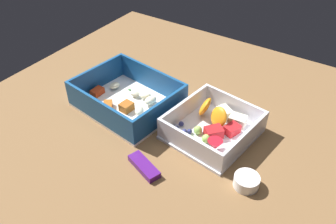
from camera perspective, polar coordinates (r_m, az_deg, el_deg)
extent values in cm
cube|color=brown|center=(74.36, -0.53, -1.14)|extent=(80.00, 80.00, 2.00)
cube|color=white|center=(76.46, -6.55, 1.09)|extent=(22.19, 18.70, 0.60)
cube|color=#19518C|center=(69.02, -1.08, -0.14)|extent=(2.70, 16.15, 5.52)
cube|color=#19518C|center=(81.08, -11.55, 5.57)|extent=(2.70, 16.15, 5.52)
cube|color=#19518C|center=(70.79, -11.27, 0.14)|extent=(18.97, 3.07, 5.52)
cube|color=#19518C|center=(79.09, -2.63, 5.46)|extent=(18.97, 3.07, 5.52)
ellipsoid|color=beige|center=(77.03, -3.67, 2.67)|extent=(2.90, 2.86, 1.20)
ellipsoid|color=beige|center=(75.28, -2.88, 1.94)|extent=(2.59, 3.32, 1.50)
ellipsoid|color=beige|center=(74.24, 0.74, 1.16)|extent=(2.70, 2.82, 1.16)
ellipsoid|color=beige|center=(72.78, -4.72, 0.24)|extent=(2.93, 3.22, 1.32)
ellipsoid|color=beige|center=(81.02, -8.74, 4.32)|extent=(2.24, 2.84, 1.27)
ellipsoid|color=beige|center=(77.89, -5.43, 2.99)|extent=(2.49, 1.89, 1.15)
ellipsoid|color=beige|center=(71.01, -2.83, -0.84)|extent=(2.73, 2.07, 1.26)
cube|color=#AD5B1E|center=(75.06, -9.81, 0.85)|extent=(3.57, 3.86, 1.34)
cube|color=#AD5B1E|center=(74.16, -6.80, 0.86)|extent=(2.51, 2.82, 1.74)
cube|color=red|center=(80.03, -11.48, 3.28)|extent=(1.92, 2.89, 1.32)
cube|color=#387A33|center=(74.13, -1.50, 0.39)|extent=(0.60, 0.40, 0.20)
cube|color=#387A33|center=(80.50, -6.29, 3.63)|extent=(0.60, 0.40, 0.20)
cube|color=#387A33|center=(82.75, -8.47, 4.49)|extent=(0.60, 0.40, 0.20)
cube|color=white|center=(69.64, 7.21, -3.39)|extent=(16.86, 17.61, 0.60)
cube|color=white|center=(65.56, 12.48, -4.53)|extent=(2.67, 15.73, 4.16)
cube|color=white|center=(71.23, 2.68, 0.54)|extent=(2.67, 15.73, 4.16)
cube|color=white|center=(63.38, 3.40, -5.28)|extent=(13.67, 2.40, 4.16)
cube|color=white|center=(73.27, 10.78, 1.03)|extent=(13.67, 2.40, 4.16)
ellipsoid|color=orange|center=(71.79, 6.08, 0.90)|extent=(3.63, 4.62, 4.39)
ellipsoid|color=orange|center=(69.55, 8.29, -0.79)|extent=(5.00, 4.49, 4.31)
cube|color=#F4EACC|center=(72.90, 9.21, -0.10)|extent=(3.92, 3.66, 1.89)
cube|color=red|center=(69.17, 10.41, -2.82)|extent=(3.02, 3.50, 1.78)
cube|color=#F4EACC|center=(71.33, 11.31, -1.36)|extent=(3.50, 2.74, 1.98)
cube|color=red|center=(67.80, 7.48, -3.32)|extent=(4.04, 4.17, 2.00)
sphere|color=#9ECC60|center=(66.42, 3.82, -4.43)|extent=(1.42, 1.42, 1.42)
sphere|color=#9ECC60|center=(68.20, 4.91, -2.96)|extent=(1.71, 1.71, 1.71)
sphere|color=#9ECC60|center=(66.46, 6.28, -4.37)|extent=(1.78, 1.78, 1.78)
sphere|color=#9ECC60|center=(65.34, 4.22, -5.31)|extent=(1.48, 1.48, 1.48)
sphere|color=#9ECC60|center=(64.31, 5.79, -6.20)|extent=(1.65, 1.65, 1.65)
cone|color=red|center=(65.01, 7.65, -5.40)|extent=(2.84, 2.84, 2.27)
sphere|color=navy|center=(68.07, 2.71, -3.26)|extent=(1.13, 1.13, 1.13)
sphere|color=navy|center=(68.78, 1.40, -2.73)|extent=(1.07, 1.07, 1.07)
sphere|color=navy|center=(68.34, 3.56, -3.18)|extent=(0.98, 0.98, 0.98)
sphere|color=navy|center=(69.91, 2.17, -1.94)|extent=(1.06, 1.06, 1.06)
cube|color=#51197A|center=(62.49, -3.94, -8.84)|extent=(7.40, 4.61, 1.20)
cylinder|color=white|center=(60.93, 12.70, -11.00)|extent=(4.34, 4.34, 2.10)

